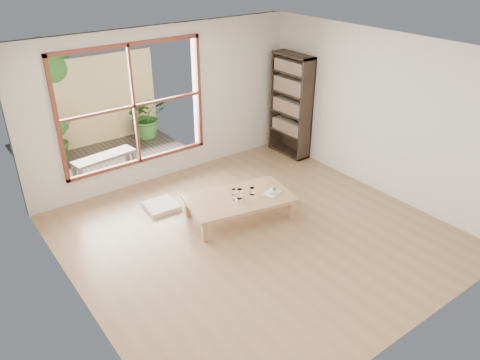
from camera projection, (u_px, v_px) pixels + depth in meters
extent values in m
plane|color=#98744C|center=(255.00, 233.00, 6.78)|extent=(5.00, 5.00, 0.00)
cube|color=tan|center=(239.00, 199.00, 7.05)|extent=(1.71, 1.19, 0.05)
cube|color=tan|center=(204.00, 231.00, 6.57)|extent=(0.09, 0.09, 0.29)
cube|color=tan|center=(188.00, 207.00, 7.16)|extent=(0.09, 0.09, 0.29)
cube|color=tan|center=(291.00, 210.00, 7.09)|extent=(0.09, 0.09, 0.29)
cube|color=tan|center=(269.00, 189.00, 7.68)|extent=(0.09, 0.09, 0.29)
cube|color=silver|center=(161.00, 206.00, 7.41)|extent=(0.51, 0.51, 0.07)
cube|color=#33271C|center=(291.00, 106.00, 8.88)|extent=(0.31, 0.88, 1.95)
cylinder|color=silver|center=(240.00, 194.00, 6.97)|extent=(0.08, 0.08, 0.15)
cylinder|color=silver|center=(252.00, 191.00, 7.09)|extent=(0.08, 0.08, 0.11)
cylinder|color=silver|center=(234.00, 192.00, 7.10)|extent=(0.07, 0.07, 0.09)
cylinder|color=silver|center=(235.00, 197.00, 6.95)|extent=(0.07, 0.07, 0.09)
cube|color=white|center=(272.00, 193.00, 7.13)|extent=(0.31, 0.26, 0.02)
sphere|color=#527E32|center=(274.00, 188.00, 7.17)|extent=(0.07, 0.07, 0.07)
cube|color=orange|center=(273.00, 193.00, 7.08)|extent=(0.06, 0.05, 0.02)
cube|color=beige|center=(268.00, 193.00, 7.11)|extent=(0.07, 0.06, 0.02)
cylinder|color=silver|center=(276.00, 193.00, 7.10)|extent=(0.14, 0.06, 0.01)
cube|color=#372F28|center=(116.00, 160.00, 9.00)|extent=(2.80, 2.00, 0.05)
cube|color=#33271C|center=(104.00, 157.00, 8.28)|extent=(1.17, 0.47, 0.05)
cube|color=#33271C|center=(81.00, 177.00, 7.96)|extent=(0.07, 0.07, 0.31)
cube|color=#33271C|center=(75.00, 173.00, 8.12)|extent=(0.07, 0.07, 0.31)
cube|color=#33271C|center=(135.00, 159.00, 8.61)|extent=(0.07, 0.07, 0.31)
cube|color=#33271C|center=(127.00, 155.00, 8.77)|extent=(0.07, 0.07, 0.31)
cube|color=#DDBD71|center=(90.00, 102.00, 9.29)|extent=(2.80, 0.06, 1.80)
imported|color=#356224|center=(146.00, 116.00, 9.79)|extent=(0.85, 0.75, 0.91)
imported|color=#356224|center=(60.00, 140.00, 8.74)|extent=(0.48, 0.40, 0.86)
cylinder|color=#4C3D2D|center=(50.00, 110.00, 9.18)|extent=(0.14, 0.14, 1.60)
sphere|color=#356224|center=(48.00, 66.00, 8.85)|extent=(0.84, 0.84, 0.84)
sphere|color=#356224|center=(34.00, 78.00, 8.85)|extent=(0.70, 0.70, 0.70)
sphere|color=#356224|center=(42.00, 54.00, 8.61)|extent=(0.64, 0.64, 0.64)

